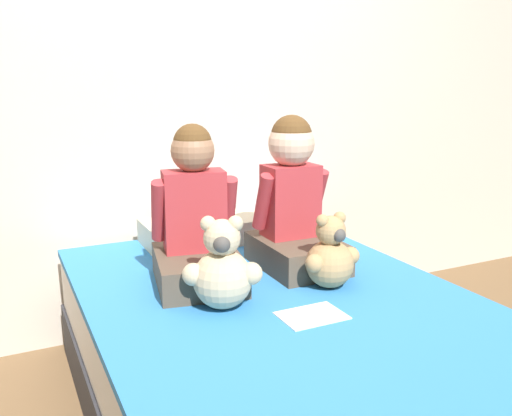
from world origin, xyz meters
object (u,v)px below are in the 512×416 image
teddy_bear_held_by_right_child (330,256)px  sign_card (312,316)px  teddy_bear_held_by_left_child (222,270)px  pillow_at_headboard (205,230)px  child_on_right (293,203)px  bed (292,375)px  child_on_left (196,223)px

teddy_bear_held_by_right_child → sign_card: (-0.19, -0.19, -0.12)m
teddy_bear_held_by_left_child → pillow_at_headboard: size_ratio=0.55×
teddy_bear_held_by_left_child → sign_card: (0.23, -0.19, -0.13)m
child_on_right → sign_card: bearing=-112.0°
pillow_at_headboard → sign_card: pillow_at_headboard is taller
pillow_at_headboard → teddy_bear_held_by_left_child: bearing=-106.2°
bed → child_on_right: bearing=61.0°
child_on_left → child_on_right: (0.42, 0.00, 0.03)m
child_on_right → teddy_bear_held_by_left_child: (-0.43, -0.28, -0.13)m
teddy_bear_held_by_right_child → teddy_bear_held_by_left_child: bearing=174.7°
bed → teddy_bear_held_by_left_child: bearing=155.4°
teddy_bear_held_by_left_child → pillow_at_headboard: bearing=96.7°
teddy_bear_held_by_right_child → pillow_at_headboard: bearing=100.3°
sign_card → child_on_left: bearing=115.8°
child_on_left → teddy_bear_held_by_right_child: (0.42, -0.27, -0.11)m
child_on_right → sign_card: size_ratio=2.91×
teddy_bear_held_by_left_child → pillow_at_headboard: (0.22, 0.74, -0.08)m
child_on_left → sign_card: size_ratio=2.82×
teddy_bear_held_by_right_child → bed: bearing=-159.9°
sign_card → bed: bearing=99.3°
child_on_left → teddy_bear_held_by_left_child: (-0.01, -0.27, -0.09)m
child_on_left → sign_card: 0.56m
teddy_bear_held_by_right_child → pillow_at_headboard: size_ratio=0.49×
pillow_at_headboard → child_on_right: bearing=-65.8°
child_on_right → pillow_at_headboard: size_ratio=1.07×
bed → child_on_left: bearing=119.3°
bed → pillow_at_headboard: size_ratio=3.56×
bed → child_on_left: size_ratio=3.44×
child_on_left → child_on_right: child_on_right is taller
bed → pillow_at_headboard: pillow_at_headboard is taller
child_on_right → teddy_bear_held_by_right_child: 0.31m
child_on_right → pillow_at_headboard: child_on_right is taller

